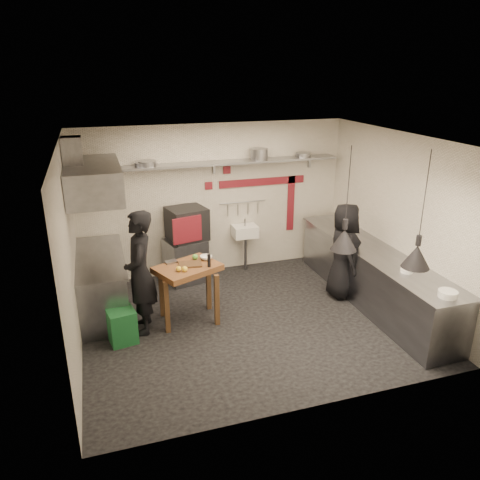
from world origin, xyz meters
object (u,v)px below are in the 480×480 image
object	(u,v)px
oven_stand	(186,260)
prep_table	(189,293)
green_bin	(122,326)
combi_oven	(187,224)
chef_left	(140,273)
chef_right	(344,251)

from	to	relation	value
oven_stand	prep_table	size ratio (longest dim) A/B	0.87
oven_stand	green_bin	size ratio (longest dim) A/B	1.60
combi_oven	chef_left	xyz separation A→B (m)	(-1.01, -1.55, -0.16)
chef_left	green_bin	bearing A→B (deg)	-45.58
combi_oven	prep_table	world-z (taller)	combi_oven
green_bin	chef_left	world-z (taller)	chef_left
oven_stand	chef_left	bearing A→B (deg)	-135.24
oven_stand	chef_right	size ratio (longest dim) A/B	0.49
green_bin	chef_left	xyz separation A→B (m)	(0.33, 0.24, 0.68)
chef_right	chef_left	bearing A→B (deg)	103.80
chef_right	green_bin	bearing A→B (deg)	107.37
combi_oven	chef_right	xyz separation A→B (m)	(2.38, -1.44, -0.27)
combi_oven	chef_left	world-z (taller)	chef_left
green_bin	chef_right	bearing A→B (deg)	5.56
combi_oven	green_bin	xyz separation A→B (m)	(-1.34, -1.80, -0.84)
green_bin	chef_left	size ratio (longest dim) A/B	0.27
combi_oven	oven_stand	bearing A→B (deg)	-167.45
chef_left	combi_oven	bearing A→B (deg)	155.21
combi_oven	prep_table	xyz separation A→B (m)	(-0.30, -1.48, -0.63)
green_bin	chef_right	xyz separation A→B (m)	(3.72, 0.36, 0.57)
green_bin	prep_table	size ratio (longest dim) A/B	0.54
green_bin	prep_table	distance (m)	1.11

